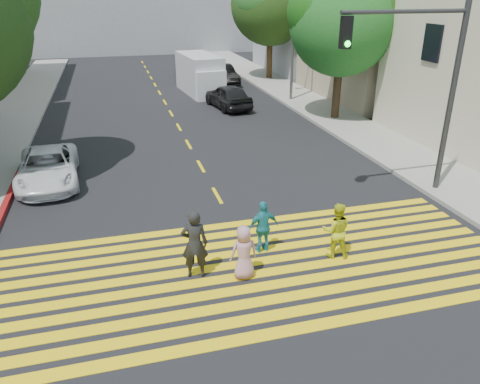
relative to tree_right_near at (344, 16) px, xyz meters
name	(u,v)px	position (x,y,z in m)	size (l,w,h in m)	color
ground	(274,297)	(-8.52, -14.27, -5.30)	(120.00, 120.00, 0.00)	black
sidewalk_left	(22,106)	(-17.02, 7.73, -5.22)	(3.00, 40.00, 0.15)	gray
sidewalk_right	(330,115)	(-0.02, 0.73, -5.22)	(3.00, 60.00, 0.15)	gray
curb_red	(0,217)	(-15.42, -8.27, -5.22)	(0.20, 8.00, 0.16)	maroon
crosswalk	(258,268)	(-8.52, -12.99, -5.29)	(13.40, 5.30, 0.01)	yellow
lane_line	(162,97)	(-8.52, 8.23, -5.29)	(0.12, 34.40, 0.01)	yellow
building_right_tan	(403,16)	(6.48, 4.73, -0.30)	(10.00, 10.00, 10.00)	tan
building_right_grey	(328,9)	(6.48, 15.73, -0.30)	(10.00, 10.00, 10.00)	gray
tree_right_near	(344,16)	(0.00, 0.00, 0.00)	(7.23, 7.00, 7.83)	black
tree_right_far	(271,0)	(0.43, 12.64, 0.50)	(7.82, 7.82, 8.59)	#483218
pedestrian_man	(195,244)	(-10.11, -12.91, -4.40)	(0.65, 0.43, 1.79)	black
pedestrian_woman	(336,230)	(-6.37, -12.98, -4.53)	(0.75, 0.58, 1.54)	#BAC31A
pedestrian_child	(244,252)	(-8.97, -13.29, -4.60)	(0.69, 0.45, 1.40)	#BC8492
pedestrian_extra	(263,227)	(-8.13, -12.23, -4.55)	(0.87, 0.36, 1.49)	teal
white_sedan	(48,167)	(-14.19, -5.53, -4.68)	(2.04, 4.43, 1.23)	white
dark_car_near	(228,96)	(-5.04, 4.12, -4.59)	(1.68, 4.17, 1.42)	black
silver_car	(187,66)	(-5.45, 16.70, -4.66)	(1.79, 4.40, 1.28)	#A0A3B2
dark_car_parked	(223,75)	(-3.58, 11.68, -4.60)	(1.47, 4.22, 1.39)	black
white_van	(201,75)	(-5.78, 8.77, -4.10)	(2.52, 5.54, 2.53)	#B8B9C3
traffic_signal	(425,74)	(-2.17, -9.94, -1.16)	(4.36, 0.44, 6.40)	#303032
street_lamp	(291,7)	(-0.97, 4.86, 0.28)	(2.20, 0.27, 9.71)	#616161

